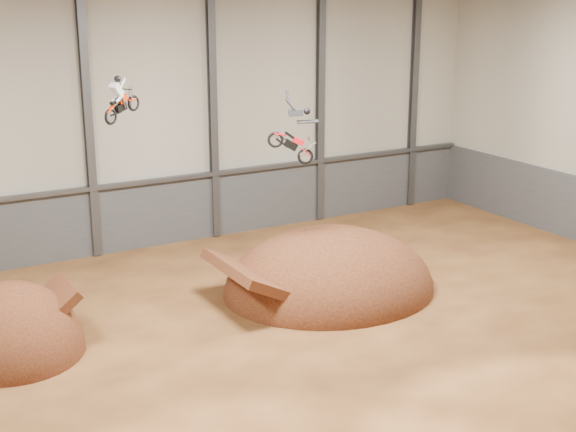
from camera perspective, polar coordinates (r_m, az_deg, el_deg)
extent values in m
plane|color=#532F16|center=(30.58, 0.92, -9.62)|extent=(40.00, 40.00, 0.00)
cube|color=#B7B2A2|center=(41.65, -9.69, 7.19)|extent=(40.00, 0.10, 14.00)
cube|color=#4B4E52|center=(42.66, -9.32, 0.19)|extent=(39.80, 0.18, 3.50)
cube|color=#47494F|center=(42.08, -9.35, 2.50)|extent=(39.80, 0.35, 0.20)
cube|color=#47494F|center=(40.45, -14.05, 6.69)|extent=(0.40, 0.36, 13.90)
cube|color=#47494F|center=(42.71, -5.37, 7.56)|extent=(0.40, 0.36, 13.90)
cube|color=#47494F|center=(45.84, 2.31, 8.19)|extent=(0.40, 0.36, 13.90)
cube|color=#47494F|center=(49.67, 8.92, 8.62)|extent=(0.40, 0.36, 13.90)
ellipsoid|color=#3E1C0F|center=(32.34, -18.92, -9.05)|extent=(5.24, 6.04, 5.24)
ellipsoid|color=#3E1C0F|center=(36.40, 2.97, -5.31)|extent=(9.78, 8.65, 5.64)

